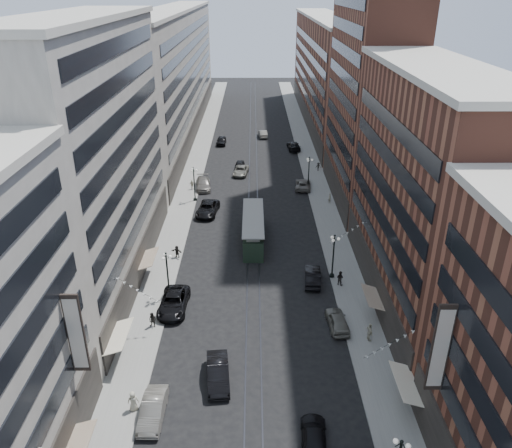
{
  "coord_description": "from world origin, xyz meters",
  "views": [
    {
      "loc": [
        0.03,
        -17.86,
        31.13
      ],
      "look_at": [
        0.34,
        36.22,
        5.0
      ],
      "focal_mm": 35.0,
      "sensor_mm": 36.0,
      "label": 1
    }
  ],
  "objects_px": {
    "lamppost_sw_mid": "(194,183)",
    "car_7": "(208,209)",
    "pedestrian_5": "(177,252)",
    "car_10": "(313,276)",
    "car_2": "(174,302)",
    "car_4": "(337,321)",
    "car_5": "(218,373)",
    "streetcar": "(253,229)",
    "car_1": "(153,410)",
    "car_8": "(203,184)",
    "car_extra_0": "(241,171)",
    "car_14": "(263,134)",
    "pedestrian_1": "(133,401)",
    "pedestrian_7": "(340,278)",
    "pedestrian_8": "(330,198)",
    "car_11": "(303,184)",
    "pedestrian_4": "(370,332)",
    "car_6": "(314,436)",
    "pedestrian_6": "(192,185)",
    "car_9": "(221,141)",
    "pedestrian_9": "(318,167)",
    "lamppost_se_far": "(333,255)",
    "lamppost_se_mid": "(309,172)",
    "car_13": "(240,166)",
    "lamppost_sw_far": "(168,273)",
    "car_12": "(294,146)",
    "pedestrian_2": "(153,320)"
  },
  "relations": [
    {
      "from": "car_6",
      "to": "car_10",
      "type": "height_order",
      "value": "car_10"
    },
    {
      "from": "car_5",
      "to": "pedestrian_9",
      "type": "distance_m",
      "value": 55.55
    },
    {
      "from": "car_extra_0",
      "to": "car_8",
      "type": "bearing_deg",
      "value": -124.6
    },
    {
      "from": "pedestrian_6",
      "to": "pedestrian_8",
      "type": "bearing_deg",
      "value": 153.96
    },
    {
      "from": "lamppost_se_far",
      "to": "car_5",
      "type": "relative_size",
      "value": 1.04
    },
    {
      "from": "car_1",
      "to": "car_8",
      "type": "height_order",
      "value": "car_8"
    },
    {
      "from": "car_5",
      "to": "streetcar",
      "type": "bearing_deg",
      "value": 77.61
    },
    {
      "from": "car_13",
      "to": "car_extra_0",
      "type": "distance_m",
      "value": 2.83
    },
    {
      "from": "lamppost_se_mid",
      "to": "car_10",
      "type": "xyz_separation_m",
      "value": [
        -2.37,
        -28.97,
        -2.28
      ]
    },
    {
      "from": "lamppost_sw_far",
      "to": "car_extra_0",
      "type": "bearing_deg",
      "value": 79.87
    },
    {
      "from": "streetcar",
      "to": "car_extra_0",
      "type": "relative_size",
      "value": 2.38
    },
    {
      "from": "car_8",
      "to": "pedestrian_6",
      "type": "height_order",
      "value": "pedestrian_6"
    },
    {
      "from": "lamppost_sw_far",
      "to": "pedestrian_2",
      "type": "xyz_separation_m",
      "value": [
        -0.83,
        -5.34,
        -2.13
      ]
    },
    {
      "from": "car_5",
      "to": "car_11",
      "type": "relative_size",
      "value": 1.0
    },
    {
      "from": "car_2",
      "to": "car_4",
      "type": "distance_m",
      "value": 17.1
    },
    {
      "from": "car_11",
      "to": "pedestrian_7",
      "type": "height_order",
      "value": "pedestrian_7"
    },
    {
      "from": "car_2",
      "to": "pedestrian_5",
      "type": "xyz_separation_m",
      "value": [
        -1.14,
        10.87,
        0.09
      ]
    },
    {
      "from": "pedestrian_4",
      "to": "lamppost_sw_mid",
      "type": "bearing_deg",
      "value": 15.85
    },
    {
      "from": "car_1",
      "to": "car_extra_0",
      "type": "height_order",
      "value": "car_1"
    },
    {
      "from": "car_6",
      "to": "pedestrian_6",
      "type": "xyz_separation_m",
      "value": [
        -14.67,
        51.04,
        0.27
      ]
    },
    {
      "from": "pedestrian_4",
      "to": "pedestrian_8",
      "type": "relative_size",
      "value": 1.14
    },
    {
      "from": "car_9",
      "to": "lamppost_se_far",
      "type": "bearing_deg",
      "value": -72.51
    },
    {
      "from": "car_10",
      "to": "car_extra_0",
      "type": "xyz_separation_m",
      "value": [
        -9.03,
        36.15,
        -0.09
      ]
    },
    {
      "from": "lamppost_sw_mid",
      "to": "pedestrian_8",
      "type": "relative_size",
      "value": 3.3
    },
    {
      "from": "car_5",
      "to": "car_9",
      "type": "relative_size",
      "value": 1.09
    },
    {
      "from": "car_8",
      "to": "car_12",
      "type": "distance_m",
      "value": 27.34
    },
    {
      "from": "lamppost_sw_mid",
      "to": "car_7",
      "type": "xyz_separation_m",
      "value": [
        2.4,
        -4.92,
        -2.24
      ]
    },
    {
      "from": "pedestrian_1",
      "to": "car_10",
      "type": "xyz_separation_m",
      "value": [
        16.45,
        19.15,
        -0.25
      ]
    },
    {
      "from": "lamppost_sw_mid",
      "to": "pedestrian_8",
      "type": "xyz_separation_m",
      "value": [
        21.12,
        -1.18,
        -2.11
      ]
    },
    {
      "from": "car_1",
      "to": "car_10",
      "type": "height_order",
      "value": "car_10"
    },
    {
      "from": "car_6",
      "to": "pedestrian_4",
      "type": "height_order",
      "value": "pedestrian_4"
    },
    {
      "from": "car_8",
      "to": "car_14",
      "type": "distance_m",
      "value": 32.81
    },
    {
      "from": "lamppost_se_mid",
      "to": "car_12",
      "type": "xyz_separation_m",
      "value": [
        -0.8,
        21.99,
        -2.26
      ]
    },
    {
      "from": "pedestrian_1",
      "to": "pedestrian_7",
      "type": "distance_m",
      "value": 26.83
    },
    {
      "from": "pedestrian_8",
      "to": "lamppost_se_far",
      "type": "bearing_deg",
      "value": 42.88
    },
    {
      "from": "car_10",
      "to": "car_extra_0",
      "type": "height_order",
      "value": "car_10"
    },
    {
      "from": "car_13",
      "to": "lamppost_sw_far",
      "type": "bearing_deg",
      "value": -96.56
    },
    {
      "from": "pedestrian_6",
      "to": "pedestrian_8",
      "type": "distance_m",
      "value": 22.87
    },
    {
      "from": "lamppost_se_far",
      "to": "streetcar",
      "type": "relative_size",
      "value": 0.44
    },
    {
      "from": "lamppost_se_mid",
      "to": "pedestrian_6",
      "type": "xyz_separation_m",
      "value": [
        -19.37,
        -0.27,
        -2.13
      ]
    },
    {
      "from": "pedestrian_5",
      "to": "car_10",
      "type": "bearing_deg",
      "value": 1.94
    },
    {
      "from": "lamppost_sw_mid",
      "to": "pedestrian_8",
      "type": "bearing_deg",
      "value": -3.19
    },
    {
      "from": "pedestrian_1",
      "to": "pedestrian_8",
      "type": "bearing_deg",
      "value": -128.26
    },
    {
      "from": "car_2",
      "to": "car_9",
      "type": "height_order",
      "value": "car_2"
    },
    {
      "from": "lamppost_sw_mid",
      "to": "car_10",
      "type": "relative_size",
      "value": 1.12
    },
    {
      "from": "pedestrian_1",
      "to": "car_11",
      "type": "relative_size",
      "value": 0.34
    },
    {
      "from": "streetcar",
      "to": "pedestrian_6",
      "type": "xyz_separation_m",
      "value": [
        -10.17,
        18.14,
        -0.63
      ]
    },
    {
      "from": "pedestrian_4",
      "to": "car_5",
      "type": "bearing_deg",
      "value": 95.58
    },
    {
      "from": "car_1",
      "to": "pedestrian_4",
      "type": "relative_size",
      "value": 2.57
    },
    {
      "from": "pedestrian_4",
      "to": "car_6",
      "type": "bearing_deg",
      "value": 136.05
    }
  ]
}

